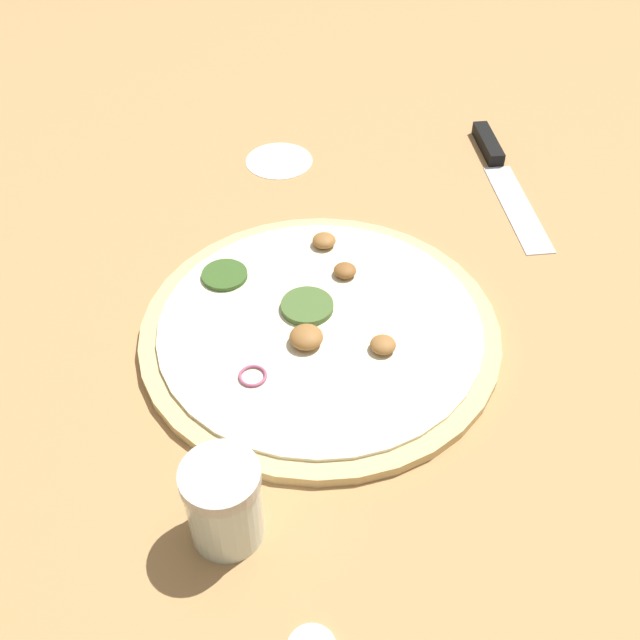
% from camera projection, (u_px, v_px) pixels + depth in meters
% --- Properties ---
extents(ground_plane, '(3.00, 3.00, 0.00)m').
position_uv_depth(ground_plane, '(320.00, 335.00, 0.78)').
color(ground_plane, tan).
extents(pizza, '(0.37, 0.37, 0.03)m').
position_uv_depth(pizza, '(319.00, 328.00, 0.78)').
color(pizza, '#D6B77A').
rests_on(pizza, ground_plane).
extents(knife, '(0.24, 0.19, 0.02)m').
position_uv_depth(knife, '(497.00, 164.00, 1.00)').
color(knife, silver).
rests_on(knife, ground_plane).
extents(spice_jar, '(0.06, 0.06, 0.08)m').
position_uv_depth(spice_jar, '(224.00, 503.00, 0.59)').
color(spice_jar, silver).
rests_on(spice_jar, ground_plane).
extents(flour_patch, '(0.09, 0.09, 0.00)m').
position_uv_depth(flour_patch, '(279.00, 160.00, 1.02)').
color(flour_patch, white).
rests_on(flour_patch, ground_plane).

